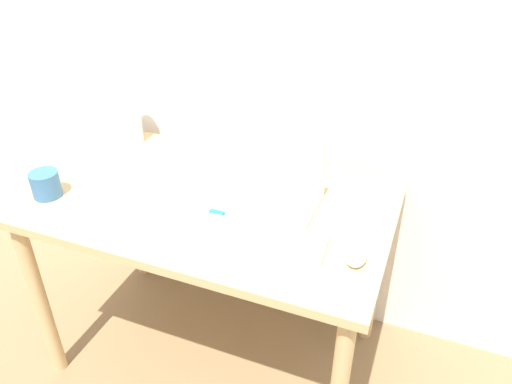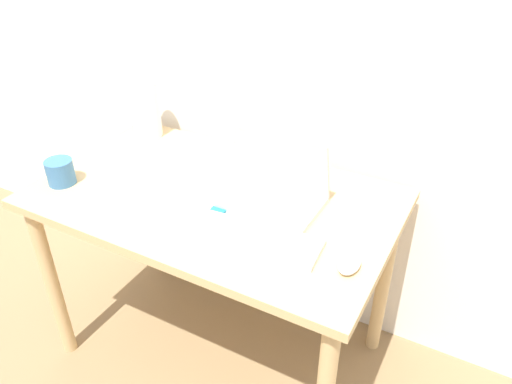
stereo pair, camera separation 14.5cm
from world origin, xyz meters
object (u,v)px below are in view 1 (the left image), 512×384
Objects in this scene: vase at (124,104)px; mug at (46,184)px; keyboard at (244,235)px; laptop at (270,186)px; mouse at (357,256)px; mp3_player at (219,211)px.

vase is 3.46× the size of mug.
mug is at bearing -177.85° from keyboard.
keyboard is 1.52× the size of vase.
mouse is (0.32, -0.20, -0.03)m from laptop.
mouse is (0.32, 0.02, 0.01)m from keyboard.
mouse reaches higher than mp3_player.
vase is at bearing 148.31° from keyboard.
laptop is at bearing 148.37° from mouse.
mp3_player is (-0.44, 0.07, -0.01)m from mouse.
laptop reaches higher than keyboard.
vase reaches higher than keyboard.
laptop reaches higher than mouse.
mp3_player is 0.69× the size of mug.
mp3_player is (0.53, -0.31, -0.15)m from vase.
laptop is 3.42× the size of mouse.
keyboard is 0.16m from mp3_player.
laptop is 3.45× the size of mug.
vase is at bearing 164.08° from laptop.
mouse is 0.45m from mp3_player.
keyboard is 0.79m from vase.
mouse is at bearing -9.34° from mp3_player.
laptop is 0.22m from keyboard.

